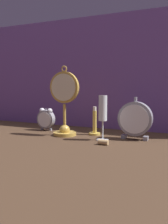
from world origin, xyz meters
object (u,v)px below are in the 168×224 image
at_px(pocket_watch_on_stand, 64,106).
at_px(champagne_flute, 103,112).
at_px(wine_cork, 103,142).
at_px(brass_candlestick, 95,126).
at_px(alarm_clock_twin_bell, 46,118).
at_px(mantel_clock_silver, 135,119).

distance_m(pocket_watch_on_stand, champagne_flute, 0.21).
height_order(pocket_watch_on_stand, wine_cork, pocket_watch_on_stand).
distance_m(brass_candlestick, wine_cork, 0.21).
height_order(alarm_clock_twin_bell, champagne_flute, champagne_flute).
relative_size(mantel_clock_silver, champagne_flute, 0.96).
relative_size(pocket_watch_on_stand, alarm_clock_twin_bell, 2.78).
bearing_deg(mantel_clock_silver, wine_cork, -120.77).
height_order(pocket_watch_on_stand, champagne_flute, pocket_watch_on_stand).
relative_size(pocket_watch_on_stand, wine_cork, 7.96).
xyz_separation_m(champagne_flute, brass_candlestick, (-0.08, 0.10, -0.08)).
bearing_deg(brass_candlestick, mantel_clock_silver, -5.95).
distance_m(alarm_clock_twin_bell, mantel_clock_silver, 0.49).
bearing_deg(mantel_clock_silver, pocket_watch_on_stand, -171.02).
xyz_separation_m(mantel_clock_silver, wine_cork, (-0.09, -0.16, -0.08)).
bearing_deg(champagne_flute, brass_candlestick, 129.05).
height_order(mantel_clock_silver, champagne_flute, champagne_flute).
bearing_deg(brass_candlestick, alarm_clock_twin_bell, 179.84).
distance_m(pocket_watch_on_stand, mantel_clock_silver, 0.34).
xyz_separation_m(alarm_clock_twin_bell, wine_cork, (0.39, -0.18, -0.06)).
relative_size(alarm_clock_twin_bell, mantel_clock_silver, 0.63).
xyz_separation_m(mantel_clock_silver, champagne_flute, (-0.13, -0.08, 0.03)).
relative_size(brass_candlestick, wine_cork, 3.29).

